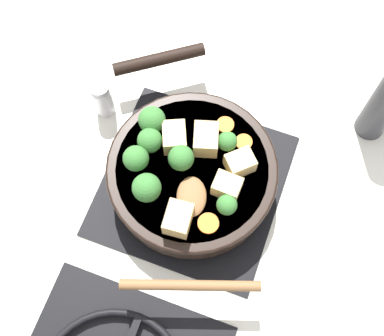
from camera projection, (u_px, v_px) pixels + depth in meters
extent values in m
plane|color=silver|center=(192.00, 185.00, 0.96)|extent=(2.40, 2.40, 0.00)
cube|color=black|center=(192.00, 185.00, 0.95)|extent=(0.31, 0.31, 0.01)
torus|color=black|center=(192.00, 182.00, 0.94)|extent=(0.24, 0.24, 0.01)
cube|color=black|center=(192.00, 182.00, 0.94)|extent=(0.01, 0.23, 0.01)
cube|color=black|center=(192.00, 182.00, 0.94)|extent=(0.23, 0.01, 0.01)
cylinder|color=black|center=(192.00, 174.00, 0.90)|extent=(0.28, 0.28, 0.06)
cylinder|color=#5B3316|center=(192.00, 174.00, 0.90)|extent=(0.25, 0.25, 0.05)
torus|color=black|center=(192.00, 169.00, 0.88)|extent=(0.29, 0.29, 0.01)
cylinder|color=black|center=(159.00, 59.00, 0.97)|extent=(0.15, 0.12, 0.02)
ellipsoid|color=brown|center=(192.00, 197.00, 0.85)|extent=(0.07, 0.08, 0.01)
cylinder|color=brown|center=(190.00, 285.00, 0.80)|extent=(0.21, 0.09, 0.02)
cube|color=#DBB770|center=(206.00, 139.00, 0.87)|extent=(0.05, 0.06, 0.04)
cube|color=#DBB770|center=(240.00, 163.00, 0.86)|extent=(0.06, 0.06, 0.04)
cube|color=#DBB770|center=(178.00, 219.00, 0.82)|extent=(0.04, 0.05, 0.04)
cube|color=#DBB770|center=(227.00, 186.00, 0.85)|extent=(0.04, 0.04, 0.03)
cube|color=#DBB770|center=(174.00, 137.00, 0.88)|extent=(0.05, 0.06, 0.04)
cylinder|color=#709956|center=(181.00, 164.00, 0.87)|extent=(0.01, 0.01, 0.01)
sphere|color=#387533|center=(180.00, 159.00, 0.85)|extent=(0.04, 0.04, 0.04)
cylinder|color=#709956|center=(226.00, 208.00, 0.85)|extent=(0.01, 0.01, 0.01)
sphere|color=#387533|center=(227.00, 205.00, 0.83)|extent=(0.03, 0.03, 0.03)
cylinder|color=#709956|center=(148.00, 192.00, 0.85)|extent=(0.01, 0.01, 0.01)
sphere|color=#387533|center=(147.00, 188.00, 0.83)|extent=(0.05, 0.05, 0.05)
cylinder|color=#709956|center=(227.00, 146.00, 0.88)|extent=(0.01, 0.01, 0.01)
sphere|color=#387533|center=(227.00, 141.00, 0.87)|extent=(0.03, 0.03, 0.03)
cylinder|color=#709956|center=(153.00, 126.00, 0.90)|extent=(0.01, 0.01, 0.01)
sphere|color=#387533|center=(152.00, 120.00, 0.88)|extent=(0.05, 0.05, 0.05)
cylinder|color=#709956|center=(137.00, 163.00, 0.87)|extent=(0.01, 0.01, 0.01)
sphere|color=#387533|center=(136.00, 158.00, 0.85)|extent=(0.04, 0.04, 0.04)
cylinder|color=#709956|center=(151.00, 146.00, 0.88)|extent=(0.01, 0.01, 0.01)
sphere|color=#387533|center=(150.00, 140.00, 0.86)|extent=(0.04, 0.04, 0.04)
cylinder|color=orange|center=(244.00, 142.00, 0.89)|extent=(0.03, 0.03, 0.01)
cylinder|color=orange|center=(208.00, 223.00, 0.84)|extent=(0.03, 0.03, 0.01)
cylinder|color=orange|center=(225.00, 125.00, 0.90)|extent=(0.03, 0.03, 0.01)
cylinder|color=#333338|center=(384.00, 105.00, 0.92)|extent=(0.05, 0.05, 0.17)
cylinder|color=white|center=(103.00, 100.00, 0.98)|extent=(0.04, 0.04, 0.07)
cylinder|color=#B7B7BC|center=(99.00, 88.00, 0.94)|extent=(0.03, 0.03, 0.01)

